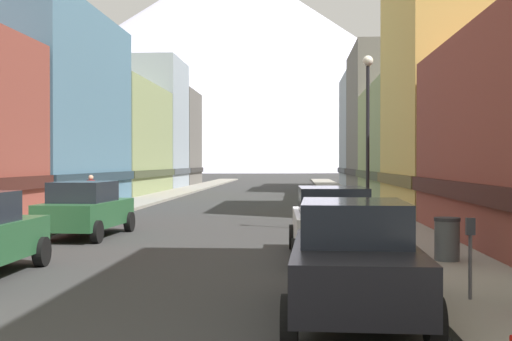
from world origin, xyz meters
name	(u,v)px	position (x,y,z in m)	size (l,w,h in m)	color
sidewalk_left	(148,200)	(-6.25, 35.00, 0.07)	(2.50, 100.00, 0.15)	gray
sidewalk_right	(350,200)	(6.25, 35.00, 0.07)	(2.50, 100.00, 0.15)	gray
storefront_left_2	(42,113)	(-10.66, 29.21, 5.06)	(6.61, 13.51, 10.46)	slate
storefront_left_3	(109,141)	(-11.05, 43.10, 3.96)	(7.39, 13.79, 8.23)	#8C9966
storefront_left_4	(129,126)	(-12.35, 54.40, 5.71)	(10.00, 8.33, 11.78)	#99A5B2
storefront_left_5	(154,140)	(-12.01, 63.23, 4.78)	(9.32, 8.60, 9.89)	#66605B
storefront_right_2	(493,88)	(11.97, 25.62, 5.81)	(9.24, 10.39, 11.98)	#D8B259
storefront_right_3	(439,145)	(12.05, 37.26, 3.48)	(9.39, 12.81, 7.22)	#8C9966
storefront_right_4	(394,123)	(10.94, 49.16, 5.65)	(7.18, 10.99, 11.66)	#66605B
storefront_right_5	(389,133)	(12.06, 59.76, 5.25)	(9.42, 9.72, 10.85)	#99A5B2
car_left_1	(86,209)	(-3.80, 15.45, 0.90)	(2.22, 4.47, 1.78)	#265933
car_right_0	(354,259)	(3.80, 4.99, 0.90)	(2.19, 4.46, 1.78)	black
car_right_1	(332,222)	(3.80, 11.18, 0.90)	(2.16, 4.44, 1.78)	silver
parking_meter_near	(470,246)	(5.75, 5.71, 1.01)	(0.14, 0.10, 1.33)	#595960
trash_bin_right	(447,239)	(6.35, 9.99, 0.64)	(0.59, 0.59, 0.98)	#4C5156
pedestrian_0	(91,195)	(-6.25, 23.71, 0.92)	(0.36, 0.36, 1.68)	maroon
streetlamp_right	(368,115)	(5.35, 17.29, 3.99)	(0.36, 0.36, 5.86)	black
mountain_backdrop	(230,63)	(-23.51, 260.00, 42.95)	(244.54, 244.54, 85.90)	silver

